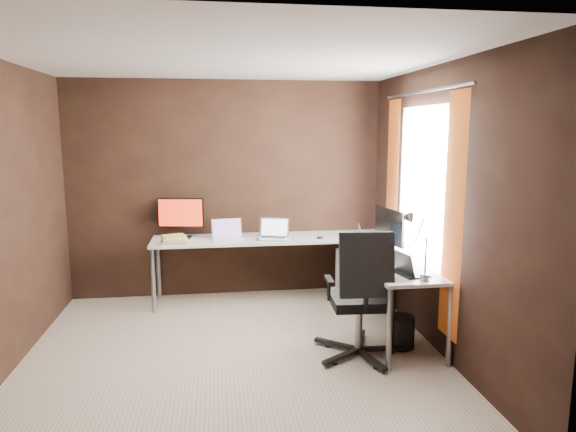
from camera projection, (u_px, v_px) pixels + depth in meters
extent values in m
cube|color=#B7A78E|center=(234.00, 358.00, 4.43)|extent=(3.60, 3.60, 0.00)
cube|color=white|center=(229.00, 58.00, 4.01)|extent=(3.60, 3.60, 0.00)
cube|color=black|center=(227.00, 190.00, 5.97)|extent=(3.60, 0.00, 2.50)
cube|color=black|center=(243.00, 277.00, 2.46)|extent=(3.60, 0.00, 2.50)
cube|color=black|center=(439.00, 210.00, 4.46)|extent=(0.00, 3.60, 2.50)
cube|color=white|center=(423.00, 183.00, 4.77)|extent=(0.00, 1.00, 1.30)
cube|color=#C87217|center=(453.00, 218.00, 4.09)|extent=(0.01, 0.35, 2.00)
cube|color=#C87217|center=(392.00, 195.00, 5.51)|extent=(0.01, 0.35, 2.00)
cylinder|color=slate|center=(423.00, 92.00, 4.63)|extent=(0.02, 1.90, 0.02)
cube|color=white|center=(270.00, 239.00, 5.84)|extent=(2.65, 0.60, 0.03)
cube|color=white|center=(390.00, 260.00, 4.88)|extent=(0.60, 1.65, 0.03)
cylinder|color=slate|center=(153.00, 281.00, 5.47)|extent=(0.05, 0.05, 0.70)
cylinder|color=slate|center=(158.00, 268.00, 5.98)|extent=(0.05, 0.05, 0.70)
cylinder|color=slate|center=(389.00, 330.00, 4.14)|extent=(0.05, 0.05, 0.70)
cylinder|color=slate|center=(450.00, 326.00, 4.21)|extent=(0.05, 0.05, 0.70)
cylinder|color=slate|center=(372.00, 260.00, 6.33)|extent=(0.05, 0.05, 0.70)
cube|color=white|center=(359.00, 279.00, 5.70)|extent=(0.42, 0.50, 0.60)
cube|color=black|center=(181.00, 237.00, 5.80)|extent=(0.25, 0.18, 0.01)
cube|color=black|center=(181.00, 232.00, 5.81)|extent=(0.06, 0.04, 0.10)
cube|color=black|center=(181.00, 213.00, 5.78)|extent=(0.52, 0.11, 0.33)
cube|color=red|center=(180.00, 213.00, 5.76)|extent=(0.48, 0.09, 0.30)
cube|color=black|center=(390.00, 253.00, 5.09)|extent=(0.17, 0.23, 0.01)
cube|color=black|center=(388.00, 247.00, 5.07)|extent=(0.04, 0.05, 0.09)
cube|color=black|center=(389.00, 226.00, 5.03)|extent=(0.12, 0.54, 0.34)
cube|color=#2329B5|center=(391.00, 226.00, 5.04)|extent=(0.09, 0.51, 0.31)
cube|color=white|center=(228.00, 239.00, 5.69)|extent=(0.35, 0.26, 0.02)
cube|color=white|center=(227.00, 228.00, 5.76)|extent=(0.33, 0.10, 0.21)
cube|color=#875AA3|center=(227.00, 228.00, 5.75)|extent=(0.29, 0.08, 0.18)
cube|color=silver|center=(273.00, 239.00, 5.73)|extent=(0.39, 0.32, 0.02)
cube|color=silver|center=(274.00, 227.00, 5.80)|extent=(0.34, 0.16, 0.21)
cube|color=white|center=(274.00, 227.00, 5.79)|extent=(0.30, 0.14, 0.18)
cube|color=black|center=(373.00, 254.00, 5.04)|extent=(0.38, 0.47, 0.02)
cube|color=black|center=(362.00, 240.00, 5.03)|extent=(0.18, 0.42, 0.26)
cube|color=#152035|center=(363.00, 240.00, 5.03)|extent=(0.15, 0.37, 0.22)
cube|color=black|center=(410.00, 273.00, 4.36)|extent=(0.27, 0.34, 0.02)
cube|color=black|center=(403.00, 263.00, 4.31)|extent=(0.12, 0.31, 0.19)
cube|color=#C04D7C|center=(403.00, 263.00, 4.32)|extent=(0.10, 0.27, 0.16)
cube|color=#A57959|center=(174.00, 242.00, 5.54)|extent=(0.29, 0.24, 0.03)
cube|color=gold|center=(174.00, 240.00, 5.53)|extent=(0.28, 0.23, 0.02)
cube|color=silver|center=(174.00, 238.00, 5.53)|extent=(0.30, 0.26, 0.02)
cube|color=gold|center=(174.00, 236.00, 5.53)|extent=(0.28, 0.25, 0.02)
ellipsoid|color=black|center=(182.00, 242.00, 5.50)|extent=(0.10, 0.08, 0.04)
ellipsoid|color=black|center=(320.00, 238.00, 5.74)|extent=(0.09, 0.07, 0.03)
cylinder|color=slate|center=(425.00, 277.00, 4.17)|extent=(0.07, 0.07, 0.06)
cylinder|color=slate|center=(426.00, 256.00, 4.14)|extent=(0.02, 0.02, 0.30)
cylinder|color=slate|center=(419.00, 230.00, 4.13)|extent=(0.02, 0.16, 0.22)
cone|color=slate|center=(411.00, 220.00, 4.18)|extent=(0.09, 0.12, 0.12)
cylinder|color=slate|center=(359.00, 325.00, 4.45)|extent=(0.06, 0.06, 0.40)
cube|color=black|center=(359.00, 300.00, 4.41)|extent=(0.51, 0.51, 0.08)
cube|color=black|center=(367.00, 265.00, 4.12)|extent=(0.45, 0.15, 0.53)
cylinder|color=black|center=(401.00, 331.00, 4.63)|extent=(0.30, 0.30, 0.29)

